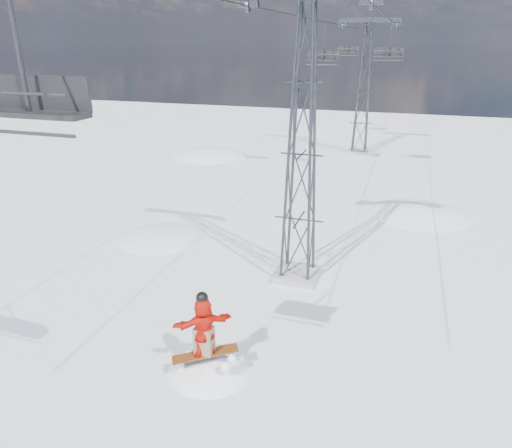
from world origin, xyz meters
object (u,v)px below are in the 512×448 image
at_px(lift_tower_near, 302,155).
at_px(snowboarder_jump, 212,409).
at_px(lift_chair_near, 31,100).
at_px(lift_tower_far, 363,92).

height_order(lift_tower_near, snowboarder_jump, lift_tower_near).
bearing_deg(snowboarder_jump, lift_chair_near, -102.21).
bearing_deg(lift_tower_far, snowboarder_jump, -92.24).
bearing_deg(lift_tower_near, snowboarder_jump, -100.41).
distance_m(lift_tower_far, lift_chair_near, 36.40).
relative_size(lift_tower_near, lift_tower_far, 1.00).
relative_size(snowboarder_jump, lift_chair_near, 2.66).
distance_m(lift_tower_near, lift_chair_near, 11.87).
height_order(lift_tower_near, lift_chair_near, lift_tower_near).
height_order(lift_tower_near, lift_tower_far, same).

